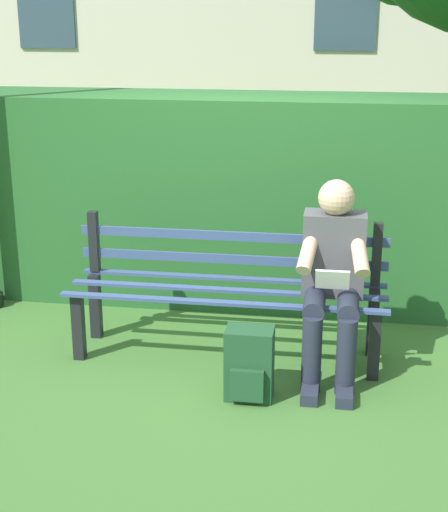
{
  "coord_description": "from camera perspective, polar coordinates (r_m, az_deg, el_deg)",
  "views": [
    {
      "loc": [
        -0.69,
        4.52,
        2.16
      ],
      "look_at": [
        0.0,
        0.1,
        0.72
      ],
      "focal_mm": 53.6,
      "sensor_mm": 36.0,
      "label": 1
    }
  ],
  "objects": [
    {
      "name": "park_bench",
      "position": [
        4.95,
        0.31,
        -2.45
      ],
      "size": [
        2.04,
        0.51,
        0.89
      ],
      "color": "black",
      "rests_on": "ground"
    },
    {
      "name": "backpack",
      "position": [
        4.47,
        1.9,
        -8.08
      ],
      "size": [
        0.28,
        0.26,
        0.43
      ],
      "color": "#1E4728",
      "rests_on": "ground"
    },
    {
      "name": "ground",
      "position": [
        5.06,
        0.18,
        -7.48
      ],
      "size": [
        60.0,
        60.0,
        0.0
      ],
      "primitive_type": "plane",
      "color": "#3D6B2D"
    },
    {
      "name": "person_seated",
      "position": [
        4.67,
        8.12,
        -1.33
      ],
      "size": [
        0.44,
        0.73,
        1.2
      ],
      "color": "#4C4C51",
      "rests_on": "ground"
    },
    {
      "name": "hedge_backdrop",
      "position": [
        5.84,
        2.04,
        4.57
      ],
      "size": [
        6.6,
        0.88,
        1.69
      ],
      "color": "#265B28",
      "rests_on": "ground"
    }
  ]
}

